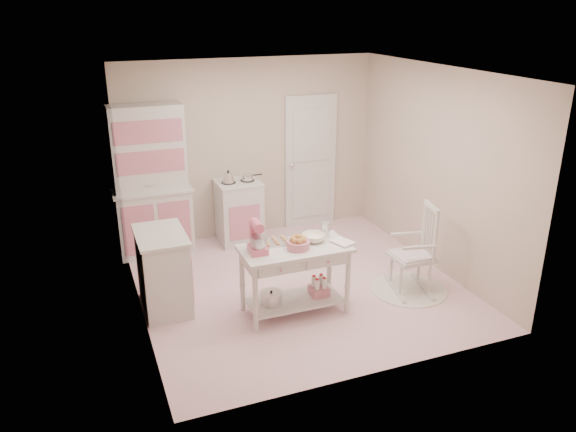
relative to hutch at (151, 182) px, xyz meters
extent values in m
plane|color=pink|center=(1.48, -1.66, -1.04)|extent=(3.80, 3.80, 0.00)
cube|color=white|center=(1.48, -1.66, 1.56)|extent=(3.80, 3.80, 0.04)
cube|color=beige|center=(1.48, 0.24, 0.26)|extent=(3.80, 0.04, 2.60)
cube|color=beige|center=(1.48, -3.56, 0.26)|extent=(3.80, 0.04, 2.60)
cube|color=beige|center=(-0.42, -1.66, 0.26)|extent=(0.04, 3.80, 2.60)
cube|color=beige|center=(3.38, -1.66, 0.26)|extent=(0.04, 3.80, 2.60)
cube|color=silver|center=(2.43, 0.21, -0.02)|extent=(0.82, 0.05, 2.04)
cube|color=silver|center=(0.00, 0.00, 0.00)|extent=(1.06, 0.50, 2.08)
cube|color=silver|center=(1.20, -0.05, -0.58)|extent=(0.62, 0.57, 0.92)
cube|color=silver|center=(-0.15, -1.59, -0.58)|extent=(0.54, 0.84, 0.92)
cylinder|color=white|center=(2.70, -2.25, -1.03)|extent=(0.92, 0.92, 0.01)
cube|color=silver|center=(2.70, -2.25, -0.49)|extent=(0.62, 0.81, 1.10)
cube|color=silver|center=(1.20, -2.22, -0.64)|extent=(1.20, 0.60, 0.80)
cube|color=#D75A7C|center=(0.78, -2.20, -0.07)|extent=(0.21, 0.29, 0.34)
cube|color=silver|center=(1.05, -2.04, -0.23)|extent=(0.34, 0.24, 0.02)
cylinder|color=#C77287|center=(1.22, -2.27, -0.19)|extent=(0.25, 0.25, 0.09)
imported|color=white|center=(1.46, -2.14, -0.20)|extent=(0.27, 0.27, 0.08)
cylinder|color=silver|center=(1.64, -2.06, -0.16)|extent=(0.10, 0.10, 0.17)
imported|color=white|center=(1.65, -2.34, -0.23)|extent=(0.25, 0.29, 0.02)
camera|label=1|loc=(-0.89, -7.42, 2.25)|focal=35.00mm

